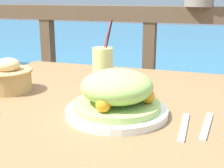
% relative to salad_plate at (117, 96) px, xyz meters
% --- Properties ---
extents(patio_table, '(1.02, 1.00, 0.77)m').
position_rel_salad_plate_xyz_m(patio_table, '(-0.12, 0.09, -0.16)').
color(patio_table, olive).
rests_on(patio_table, ground_plane).
extents(railing_fence, '(2.80, 0.08, 1.03)m').
position_rel_salad_plate_xyz_m(railing_fence, '(-0.12, 1.02, -0.11)').
color(railing_fence, brown).
rests_on(railing_fence, ground_plane).
extents(sea_backdrop, '(12.00, 4.00, 0.52)m').
position_rel_salad_plate_xyz_m(sea_backdrop, '(-0.12, 3.52, -0.56)').
color(sea_backdrop, teal).
rests_on(sea_backdrop, ground_plane).
extents(salad_plate, '(0.29, 0.29, 0.13)m').
position_rel_salad_plate_xyz_m(salad_plate, '(0.00, 0.00, 0.00)').
color(salad_plate, white).
rests_on(salad_plate, patio_table).
extents(drink_glass, '(0.07, 0.07, 0.25)m').
position_rel_salad_plate_xyz_m(drink_glass, '(-0.11, 0.21, 0.02)').
color(drink_glass, '#DBCC7F').
rests_on(drink_glass, patio_table).
extents(bread_basket, '(0.17, 0.17, 0.12)m').
position_rel_salad_plate_xyz_m(bread_basket, '(-0.43, 0.10, -0.01)').
color(bread_basket, tan).
rests_on(bread_basket, patio_table).
extents(fork, '(0.02, 0.18, 0.00)m').
position_rel_salad_plate_xyz_m(fork, '(0.19, -0.03, -0.05)').
color(fork, silver).
rests_on(fork, patio_table).
extents(knife, '(0.03, 0.18, 0.00)m').
position_rel_salad_plate_xyz_m(knife, '(0.25, -0.01, -0.05)').
color(knife, silver).
rests_on(knife, patio_table).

